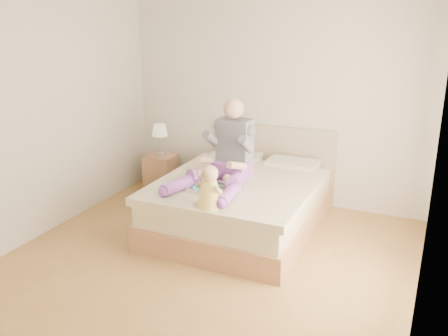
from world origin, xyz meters
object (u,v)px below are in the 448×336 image
at_px(nightstand, 161,172).
at_px(adult, 226,157).
at_px(bed, 243,200).
at_px(tray, 214,188).
at_px(baby, 210,190).

bearing_deg(nightstand, adult, -34.81).
relative_size(nightstand, adult, 0.42).
height_order(bed, adult, adult).
bearing_deg(nightstand, bed, -26.67).
bearing_deg(tray, bed, 89.74).
relative_size(adult, tray, 2.08).
bearing_deg(tray, adult, 102.55).
bearing_deg(tray, nightstand, 150.46).
bearing_deg(bed, adult, -119.69).
xyz_separation_m(bed, tray, (-0.11, -0.54, 0.32)).
bearing_deg(baby, bed, 110.88).
height_order(adult, tray, adult).
bearing_deg(tray, baby, -58.00).
bearing_deg(nightstand, baby, -48.45).
relative_size(adult, baby, 2.69).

